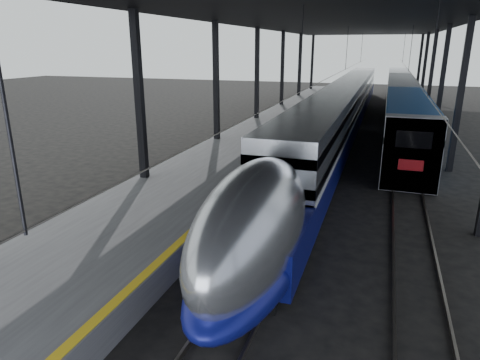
% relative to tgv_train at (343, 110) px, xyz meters
% --- Properties ---
extents(ground, '(160.00, 160.00, 0.00)m').
position_rel_tgv_train_xyz_m(ground, '(-2.00, -25.83, -1.95)').
color(ground, black).
rests_on(ground, ground).
extents(platform, '(6.00, 80.00, 1.00)m').
position_rel_tgv_train_xyz_m(platform, '(-5.50, -5.83, -1.45)').
color(platform, '#4C4C4F').
rests_on(platform, ground).
extents(yellow_strip, '(0.30, 80.00, 0.01)m').
position_rel_tgv_train_xyz_m(yellow_strip, '(-2.70, -5.83, -0.94)').
color(yellow_strip, gold).
rests_on(yellow_strip, platform).
extents(rails, '(6.52, 80.00, 0.16)m').
position_rel_tgv_train_xyz_m(rails, '(2.50, -5.83, -1.87)').
color(rails, slate).
rests_on(rails, ground).
extents(canopy, '(18.00, 75.00, 9.47)m').
position_rel_tgv_train_xyz_m(canopy, '(-0.10, -5.83, 7.17)').
color(canopy, black).
rests_on(canopy, ground).
extents(tgv_train, '(2.91, 65.20, 4.17)m').
position_rel_tgv_train_xyz_m(tgv_train, '(0.00, 0.00, 0.00)').
color(tgv_train, '#AFB2B6').
rests_on(tgv_train, ground).
extents(second_train, '(2.89, 56.05, 3.98)m').
position_rel_tgv_train_xyz_m(second_train, '(5.00, 10.98, 0.07)').
color(second_train, '#164990').
rests_on(second_train, ground).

